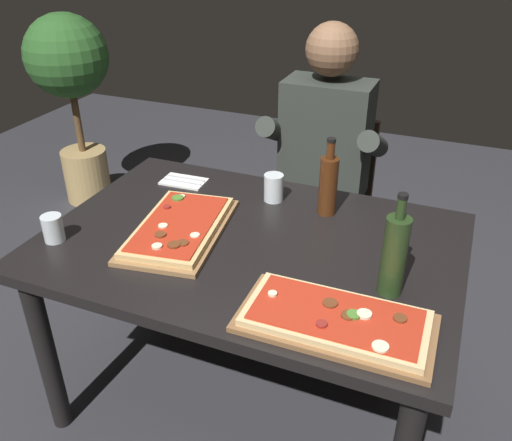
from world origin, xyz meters
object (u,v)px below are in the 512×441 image
Objects in this scene: oil_bottle_amber at (394,255)px; potted_plant_corner at (71,81)px; wine_bottle_dark at (328,184)px; dining_table at (251,263)px; pizza_rectangular_left at (179,228)px; tumbler_near_camera at (274,188)px; tumbler_far_side at (53,228)px; diner_chair at (326,200)px; pizza_rectangular_front at (336,320)px; seated_diner at (322,161)px.

potted_plant_corner is (-2.18, 1.29, -0.07)m from oil_bottle_amber.
dining_table is at bearing -123.17° from wine_bottle_dark.
wine_bottle_dark is 2.08m from potted_plant_corner.
oil_bottle_amber reaches higher than wine_bottle_dark.
tumbler_near_camera is (0.22, 0.35, 0.03)m from pizza_rectangular_left.
tumbler_far_side is 0.11× the size of diner_chair.
oil_bottle_amber reaches higher than pizza_rectangular_front.
pizza_rectangular_left is at bearing 175.22° from oil_bottle_amber.
pizza_rectangular_front is 5.67× the size of tumbler_far_side.
tumbler_far_side reaches higher than dining_table.
wine_bottle_dark is 2.75× the size of tumbler_near_camera.
diner_chair is at bearing 72.54° from pizza_rectangular_left.
pizza_rectangular_left is 5.05× the size of tumbler_near_camera.
oil_bottle_amber reaches higher than diner_chair.
potted_plant_corner is (-1.45, 1.23, 0.05)m from pizza_rectangular_left.
dining_table is 0.55m from oil_bottle_amber.
diner_chair is (0.04, 0.86, -0.16)m from dining_table.
potted_plant_corner is at bearing 152.19° from tumbler_near_camera.
pizza_rectangular_front is 1.81× the size of wine_bottle_dark.
tumbler_near_camera is at bearing 174.67° from wine_bottle_dark.
diner_chair is at bearing 59.55° from tumbler_far_side.
tumbler_near_camera is at bearing 95.88° from dining_table.
seated_diner is (0.04, 0.74, 0.10)m from dining_table.
tumbler_near_camera reaches higher than tumbler_far_side.
tumbler_near_camera is at bearing -99.08° from seated_diner.
diner_chair reaches higher than tumbler_near_camera.
diner_chair reaches higher than pizza_rectangular_front.
oil_bottle_amber is 1.11m from tumbler_far_side.
tumbler_near_camera is 1.14× the size of tumbler_far_side.
dining_table is 13.18× the size of tumbler_near_camera.
seated_diner is at bearing 108.16° from wine_bottle_dark.
pizza_rectangular_left is 0.99m from diner_chair.
pizza_rectangular_left is at bearing -168.87° from dining_table.
dining_table is at bearing -34.90° from potted_plant_corner.
dining_table is 0.28m from pizza_rectangular_left.
potted_plant_corner is (-1.88, 0.90, -0.05)m from wine_bottle_dark.
dining_table is 2.65× the size of pizza_rectangular_front.
dining_table is 15.04× the size of tumbler_far_side.
wine_bottle_dark is 0.23m from tumbler_near_camera.
pizza_rectangular_front is 0.99× the size of pizza_rectangular_left.
dining_table is 1.05× the size of seated_diner.
dining_table is 0.34m from tumbler_near_camera.
wine_bottle_dark is (0.43, 0.33, 0.10)m from pizza_rectangular_left.
pizza_rectangular_left is 1.66× the size of oil_bottle_amber.
pizza_rectangular_front is 0.26m from oil_bottle_amber.
pizza_rectangular_left is 0.42m from tumbler_far_side.
pizza_rectangular_left is 5.76× the size of tumbler_far_side.
wine_bottle_dark reaches higher than tumbler_near_camera.
pizza_rectangular_left is (-0.63, 0.27, 0.00)m from pizza_rectangular_front.
diner_chair is at bearing -10.64° from potted_plant_corner.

